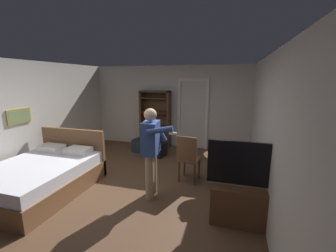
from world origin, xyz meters
The scene contains 15 objects.
ground_plane centered at (0.00, 0.00, 0.00)m, with size 6.70×6.70×0.00m, color brown.
wall_back centered at (0.00, 3.10, 1.25)m, with size 5.13×0.12×2.51m, color beige.
wall_left centered at (-2.50, 0.00, 1.25)m, with size 0.15×6.33×2.51m.
wall_right centered at (2.50, 0.00, 1.25)m, with size 0.12×6.33×2.51m, color beige.
doorway_frame centered at (0.75, 3.02, 1.22)m, with size 0.93×0.08×2.13m.
bed centered at (-1.52, -0.48, 0.30)m, with size 1.59×2.05×1.02m.
bookshelf centered at (-0.40, 2.88, 0.95)m, with size 0.95×0.32×1.75m.
tv_flatscreen centered at (2.14, -0.43, 0.39)m, with size 1.10×0.40×1.26m.
side_table centered at (1.74, 0.52, 0.47)m, with size 0.65×0.65×0.70m.
laptop centered at (1.72, 0.48, 0.75)m, with size 0.40×0.40×0.17m.
bottle_on_table centered at (1.88, 0.44, 0.82)m, with size 0.06×0.06×0.29m.
wooden_chair centered at (1.08, 0.68, 0.54)m, with size 0.48×0.48×0.99m.
person_blue_shirt centered at (0.57, -0.07, 0.93)m, with size 0.67×0.59×1.62m.
suitcase_dark centered at (-0.09, 1.99, 0.19)m, with size 0.53×0.39×0.37m, color black.
suitcase_small centered at (-0.58, 2.22, 0.19)m, with size 0.53×0.38×0.37m, color #1E2D38.
Camera 1 is at (1.90, -3.56, 2.11)m, focal length 23.67 mm.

